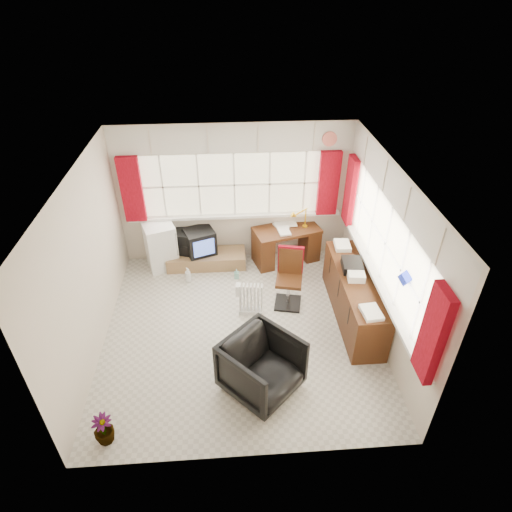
{
  "coord_description": "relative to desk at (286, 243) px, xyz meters",
  "views": [
    {
      "loc": [
        -0.11,
        -4.67,
        4.56
      ],
      "look_at": [
        0.27,
        0.55,
        0.96
      ],
      "focal_mm": 30.0,
      "sensor_mm": 36.0,
      "label": 1
    }
  ],
  "objects": [
    {
      "name": "desk",
      "position": [
        0.0,
        0.0,
        0.0
      ],
      "size": [
        1.27,
        0.86,
        0.7
      ],
      "color": "#4F2B12",
      "rests_on": "ground"
    },
    {
      "name": "file_tray",
      "position": [
        0.8,
        -1.36,
        0.44
      ],
      "size": [
        0.33,
        0.4,
        0.12
      ],
      "primitive_type": "cube",
      "rotation": [
        0.0,
        0.0,
        -0.1
      ],
      "color": "black",
      "rests_on": "credenza"
    },
    {
      "name": "spray_bottle_a",
      "position": [
        -1.76,
        -0.53,
        -0.23
      ],
      "size": [
        0.15,
        0.15,
        0.28
      ],
      "primitive_type": "imported",
      "rotation": [
        0.0,
        0.0,
        0.66
      ],
      "color": "silver",
      "rests_on": "ground"
    },
    {
      "name": "window_back",
      "position": [
        -0.9,
        0.17,
        0.58
      ],
      "size": [
        3.7,
        0.12,
        3.6
      ],
      "color": "beige",
      "rests_on": "room_walls"
    },
    {
      "name": "task_chair",
      "position": [
        -0.1,
        -1.14,
        0.15
      ],
      "size": [
        0.49,
        0.51,
        0.98
      ],
      "color": "black",
      "rests_on": "ground"
    },
    {
      "name": "credenza",
      "position": [
        0.83,
        -1.57,
        0.02
      ],
      "size": [
        0.5,
        2.0,
        0.85
      ],
      "color": "#4F2B12",
      "rests_on": "ground"
    },
    {
      "name": "tv_bench",
      "position": [
        -1.45,
        -0.05,
        -0.24
      ],
      "size": [
        1.4,
        0.5,
        0.25
      ],
      "primitive_type": "cube",
      "color": "olive",
      "rests_on": "ground"
    },
    {
      "name": "hifi_stack",
      "position": [
        -1.85,
        0.06,
        0.07
      ],
      "size": [
        0.64,
        0.51,
        0.4
      ],
      "color": "black",
      "rests_on": "tv_bench"
    },
    {
      "name": "radiator",
      "position": [
        -0.72,
        -1.4,
        -0.14
      ],
      "size": [
        0.38,
        0.19,
        0.55
      ],
      "color": "white",
      "rests_on": "ground"
    },
    {
      "name": "ground",
      "position": [
        -0.9,
        -1.77,
        -0.37
      ],
      "size": [
        4.0,
        4.0,
        0.0
      ],
      "primitive_type": "plane",
      "color": "beige",
      "rests_on": "ground"
    },
    {
      "name": "overhead_cabinets",
      "position": [
        0.08,
        -0.79,
        1.88
      ],
      "size": [
        3.98,
        3.98,
        0.48
      ],
      "color": "beige",
      "rests_on": "room_walls"
    },
    {
      "name": "window_right",
      "position": [
        1.04,
        -1.77,
        0.58
      ],
      "size": [
        0.12,
        3.7,
        3.6
      ],
      "color": "beige",
      "rests_on": "room_walls"
    },
    {
      "name": "curtains",
      "position": [
        0.02,
        -0.85,
        1.09
      ],
      "size": [
        3.83,
        3.83,
        1.15
      ],
      "color": "maroon",
      "rests_on": "room_walls"
    },
    {
      "name": "mini_fridge",
      "position": [
        -2.24,
        -0.02,
        0.06
      ],
      "size": [
        0.64,
        0.64,
        0.85
      ],
      "color": "white",
      "rests_on": "ground"
    },
    {
      "name": "flower_vase",
      "position": [
        -2.53,
        -3.46,
        -0.16
      ],
      "size": [
        0.26,
        0.26,
        0.42
      ],
      "primitive_type": "imported",
      "rotation": [
        0.0,
        0.0,
        0.15
      ],
      "color": "black",
      "rests_on": "ground"
    },
    {
      "name": "room_walls",
      "position": [
        -0.9,
        -1.77,
        1.13
      ],
      "size": [
        4.0,
        4.0,
        4.0
      ],
      "color": "beige",
      "rests_on": "ground"
    },
    {
      "name": "office_chair",
      "position": [
        -0.68,
        -2.84,
        0.02
      ],
      "size": [
        1.21,
        1.21,
        0.79
      ],
      "primitive_type": "imported",
      "rotation": [
        0.0,
        0.0,
        0.77
      ],
      "color": "black",
      "rests_on": "ground"
    },
    {
      "name": "crt_tv",
      "position": [
        -1.55,
        -0.0,
        0.1
      ],
      "size": [
        0.62,
        0.59,
        0.45
      ],
      "color": "black",
      "rests_on": "tv_bench"
    },
    {
      "name": "spray_bottle_b",
      "position": [
        -0.92,
        -0.49,
        -0.28
      ],
      "size": [
        0.08,
        0.09,
        0.18
      ],
      "primitive_type": "imported",
      "rotation": [
        0.0,
        0.0,
        -0.03
      ],
      "color": "#82C2B1",
      "rests_on": "ground"
    },
    {
      "name": "desk_lamp",
      "position": [
        0.33,
        0.06,
        0.57
      ],
      "size": [
        0.15,
        0.13,
        0.39
      ],
      "color": "#EAAD09",
      "rests_on": "desk"
    }
  ]
}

